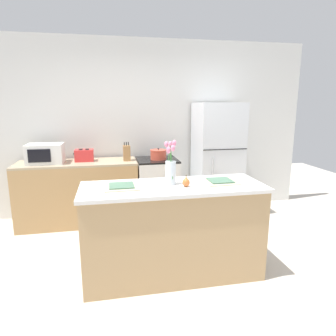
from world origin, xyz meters
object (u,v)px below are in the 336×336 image
at_px(refrigerator, 217,160).
at_px(plate_setting_left, 122,186).
at_px(stove_range, 157,189).
at_px(cooking_pot, 158,155).
at_px(toaster, 84,155).
at_px(plate_setting_right, 220,181).
at_px(microwave, 45,154).
at_px(flower_vase, 171,168).
at_px(pear_figurine, 186,182).
at_px(knife_block, 127,153).

height_order(refrigerator, plate_setting_left, refrigerator).
xyz_separation_m(stove_range, cooking_pot, (0.02, -0.03, 0.53)).
distance_m(toaster, cooking_pot, 1.07).
relative_size(stove_range, plate_setting_right, 2.85).
height_order(cooking_pot, microwave, microwave).
relative_size(refrigerator, plate_setting_right, 5.43).
relative_size(flower_vase, plate_setting_left, 1.37).
bearing_deg(toaster, pear_figurine, -58.02).
relative_size(pear_figurine, plate_setting_right, 0.36).
distance_m(stove_range, plate_setting_right, 1.70).
xyz_separation_m(refrigerator, flower_vase, (-1.07, -1.56, 0.24)).
relative_size(pear_figurine, knife_block, 0.43).
bearing_deg(microwave, pear_figurine, -46.45).
bearing_deg(plate_setting_left, knife_block, 84.62).
bearing_deg(microwave, flower_vase, -46.85).
relative_size(flower_vase, toaster, 1.57).
bearing_deg(refrigerator, flower_vase, -124.39).
bearing_deg(pear_figurine, toaster, 121.98).
xyz_separation_m(plate_setting_left, cooking_pot, (0.61, 1.54, 0.03)).
height_order(refrigerator, flower_vase, refrigerator).
bearing_deg(flower_vase, plate_setting_right, -1.66).
distance_m(flower_vase, plate_setting_right, 0.53).
relative_size(refrigerator, toaster, 6.25).
bearing_deg(refrigerator, microwave, -179.97).
relative_size(refrigerator, cooking_pot, 7.20).
bearing_deg(cooking_pot, stove_range, 114.15).
distance_m(flower_vase, microwave, 2.13).
relative_size(cooking_pot, knife_block, 0.90).
relative_size(pear_figurine, plate_setting_left, 0.36).
distance_m(stove_range, knife_block, 0.73).
distance_m(refrigerator, flower_vase, 1.90).
bearing_deg(cooking_pot, knife_block, 178.92).
height_order(plate_setting_right, knife_block, knife_block).
height_order(refrigerator, microwave, refrigerator).
distance_m(refrigerator, plate_setting_right, 1.67).
bearing_deg(pear_figurine, cooking_pot, 89.96).
height_order(pear_figurine, knife_block, knife_block).
distance_m(microwave, knife_block, 1.12).
xyz_separation_m(plate_setting_right, toaster, (-1.45, 1.61, 0.04)).
xyz_separation_m(pear_figurine, plate_setting_left, (-0.61, 0.10, -0.04)).
height_order(toaster, knife_block, knife_block).
bearing_deg(knife_block, refrigerator, 1.05).
bearing_deg(cooking_pot, toaster, 175.90).
bearing_deg(refrigerator, toaster, 178.79).
bearing_deg(knife_block, toaster, 173.59).
bearing_deg(microwave, plate_setting_left, -58.14).
height_order(stove_range, pear_figurine, pear_figurine).
distance_m(plate_setting_left, toaster, 1.68).
height_order(pear_figurine, plate_setting_left, pear_figurine).
bearing_deg(microwave, toaster, 4.82).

